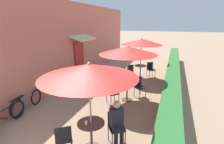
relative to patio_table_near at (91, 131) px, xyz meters
The scene contains 20 objects.
cafe_facade_wall 6.92m from the patio_table_near, 120.68° to the left, with size 0.98×14.81×4.20m.
planter_hedge 6.12m from the patio_table_near, 72.37° to the left, with size 0.60×13.81×1.01m.
patio_table_near is the anchor object (origin of this frame).
patio_umbrella_near 1.59m from the patio_table_near, 90.00° to the right, with size 2.31×2.31×2.31m.
cafe_chair_near_left 0.69m from the patio_table_near, 43.77° to the left, with size 0.56×0.56×0.87m.
seated_patron_near_left 0.71m from the patio_table_near, 34.47° to the left, with size 0.50×0.51×1.25m.
cafe_chair_near_right 0.69m from the patio_table_near, 136.23° to the right, with size 0.56×0.56×0.87m.
coffee_cup_near 0.31m from the patio_table_near, 124.37° to the right, with size 0.07×0.07×0.09m.
patio_table_mid 3.14m from the patio_table_near, 87.96° to the left, with size 0.69×0.69×0.75m.
patio_umbrella_mid 3.52m from the patio_table_near, 87.96° to the left, with size 2.31×2.31×2.31m.
cafe_chair_mid_left 2.59m from the patio_table_near, 96.27° to the left, with size 0.56×0.56×0.87m.
cafe_chair_mid_right 3.74m from the patio_table_near, 82.22° to the left, with size 0.56×0.56×0.87m.
coffee_cup_mid 3.14m from the patio_table_near, 85.62° to the left, with size 0.07×0.07×0.09m.
patio_table_far 6.31m from the patio_table_near, 89.43° to the left, with size 0.69×0.69×0.75m.
patio_umbrella_far 6.51m from the patio_table_near, 89.43° to the left, with size 2.31×2.31×2.31m.
cafe_chair_far_left 6.78m from the patio_table_near, 84.96° to the left, with size 0.55×0.55×0.87m.
cafe_chair_far_right 5.89m from the patio_table_near, 94.58° to the left, with size 0.55×0.55×0.87m.
coffee_cup_far 6.31m from the patio_table_near, 90.26° to the left, with size 0.07×0.07×0.09m.
bicycle_leaning 3.10m from the patio_table_near, behind, with size 0.16×1.70×0.74m.
bicycle_second 3.26m from the patio_table_near, 161.98° to the left, with size 0.31×1.66×0.72m.
Camera 1 is at (2.69, -1.98, 3.20)m, focal length 28.00 mm.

